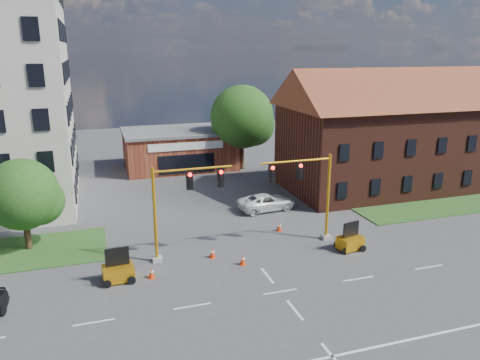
{
  "coord_description": "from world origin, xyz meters",
  "views": [
    {
      "loc": [
        -9.29,
        -21.66,
        13.12
      ],
      "look_at": [
        0.84,
        10.0,
        3.74
      ],
      "focal_mm": 35.0,
      "sensor_mm": 36.0,
      "label": 1
    }
  ],
  "objects_px": {
    "pickup_white": "(267,202)",
    "signal_mast_west": "(181,201)",
    "signal_mast_east": "(307,188)",
    "trailer_west": "(118,271)",
    "trailer_east": "(350,241)"
  },
  "relations": [
    {
      "from": "signal_mast_east",
      "to": "trailer_west",
      "type": "distance_m",
      "value": 13.43
    },
    {
      "from": "pickup_white",
      "to": "signal_mast_west",
      "type": "bearing_deg",
      "value": 123.83
    },
    {
      "from": "pickup_white",
      "to": "trailer_west",
      "type": "bearing_deg",
      "value": 119.58
    },
    {
      "from": "signal_mast_east",
      "to": "trailer_west",
      "type": "xyz_separation_m",
      "value": [
        -12.87,
        -1.97,
        -3.3
      ]
    },
    {
      "from": "signal_mast_east",
      "to": "pickup_white",
      "type": "bearing_deg",
      "value": 91.22
    },
    {
      "from": "trailer_west",
      "to": "signal_mast_east",
      "type": "bearing_deg",
      "value": 4.34
    },
    {
      "from": "trailer_west",
      "to": "trailer_east",
      "type": "bearing_deg",
      "value": -5.05
    },
    {
      "from": "trailer_west",
      "to": "pickup_white",
      "type": "relative_size",
      "value": 0.41
    },
    {
      "from": "trailer_west",
      "to": "pickup_white",
      "type": "bearing_deg",
      "value": 31.29
    },
    {
      "from": "trailer_east",
      "to": "pickup_white",
      "type": "relative_size",
      "value": 0.39
    },
    {
      "from": "signal_mast_west",
      "to": "signal_mast_east",
      "type": "bearing_deg",
      "value": 0.0
    },
    {
      "from": "trailer_west",
      "to": "trailer_east",
      "type": "xyz_separation_m",
      "value": [
        15.18,
        -0.19,
        -0.03
      ]
    },
    {
      "from": "signal_mast_west",
      "to": "trailer_west",
      "type": "bearing_deg",
      "value": -154.72
    },
    {
      "from": "signal_mast_west",
      "to": "signal_mast_east",
      "type": "relative_size",
      "value": 1.0
    },
    {
      "from": "trailer_east",
      "to": "pickup_white",
      "type": "xyz_separation_m",
      "value": [
        -2.46,
        9.31,
        0.09
      ]
    }
  ]
}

